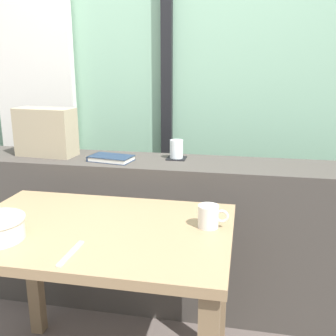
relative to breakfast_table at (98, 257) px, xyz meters
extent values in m
cube|color=#84B293|center=(0.10, 1.36, 0.80)|extent=(4.80, 0.08, 2.80)
cube|color=silver|center=(-0.91, 1.26, 0.65)|extent=(0.56, 0.06, 2.50)
cube|color=black|center=(0.01, 1.29, 0.70)|extent=(0.07, 0.05, 2.60)
cube|color=#423D38|center=(0.10, 0.67, -0.19)|extent=(2.80, 0.36, 0.82)
cube|color=#826849|center=(-0.45, 0.29, -0.26)|extent=(0.06, 0.06, 0.70)
cube|color=#826849|center=(0.45, 0.29, -0.26)|extent=(0.06, 0.06, 0.70)
cube|color=#997A56|center=(0.00, 0.00, 0.11)|extent=(1.00, 0.67, 0.03)
cube|color=black|center=(0.17, 0.73, 0.22)|extent=(0.10, 0.10, 0.00)
cylinder|color=white|center=(0.17, 0.73, 0.27)|extent=(0.07, 0.07, 0.10)
cylinder|color=gold|center=(0.17, 0.73, 0.25)|extent=(0.06, 0.06, 0.05)
cube|color=#1E2D47|center=(-0.15, 0.62, 0.22)|extent=(0.24, 0.17, 0.00)
cube|color=silver|center=(-0.15, 0.62, 0.23)|extent=(0.23, 0.16, 0.02)
cube|color=#1E2D47|center=(-0.15, 0.62, 0.24)|extent=(0.24, 0.17, 0.00)
cube|color=#1E2D47|center=(-0.26, 0.64, 0.23)|extent=(0.03, 0.13, 0.03)
cube|color=tan|center=(-0.54, 0.67, 0.35)|extent=(0.33, 0.17, 0.26)
cylinder|color=silver|center=(-0.29, -0.14, 0.22)|extent=(0.04, 0.11, 0.14)
ellipsoid|color=silver|center=(-0.29, -0.12, 0.17)|extent=(0.03, 0.05, 0.01)
cube|color=silver|center=(0.00, -0.22, 0.13)|extent=(0.02, 0.17, 0.01)
cylinder|color=silver|center=(0.41, 0.07, 0.17)|extent=(0.08, 0.08, 0.08)
torus|color=silver|center=(0.46, 0.07, 0.17)|extent=(0.05, 0.01, 0.05)
camera|label=1|loc=(0.53, -1.28, 0.72)|focal=42.05mm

